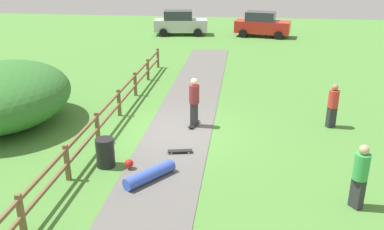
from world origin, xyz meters
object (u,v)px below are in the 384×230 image
skater_fallen (148,174)px  parked_car_red (262,24)px  trash_bin (105,153)px  bystander_green (360,174)px  skateboard_loose (180,151)px  parked_car_silver (180,23)px  bush_large (4,95)px  skater_riding (194,100)px  bystander_red (333,104)px

skater_fallen → parked_car_red: (3.89, 23.06, 0.76)m
trash_bin → bystander_green: bearing=-11.0°
bystander_green → parked_car_red: 23.82m
skateboard_loose → parked_car_silver: (-3.23, 21.25, 0.87)m
skater_fallen → parked_car_silver: parked_car_silver is taller
bush_large → bystander_green: bush_large is taller
bystander_green → parked_car_red: bearing=94.0°
skater_riding → skater_fallen: 4.30m
trash_bin → parked_car_red: bearing=76.5°
trash_bin → parked_car_silver: 22.42m
parked_car_red → skateboard_loose: bearing=-98.7°
skater_riding → skateboard_loose: (-0.18, -2.34, -0.97)m
parked_car_silver → parked_car_red: bearing=0.1°
skater_fallen → trash_bin: bearing=155.6°
skater_riding → skateboard_loose: size_ratio=2.25×
bush_large → skateboard_loose: size_ratio=6.83×
skater_fallen → parked_car_silver: (-2.58, 23.05, 0.76)m
bystander_red → parked_car_red: size_ratio=0.38×
bystander_red → parked_car_red: 18.46m
bush_large → trash_bin: bush_large is taller
skater_fallen → bystander_red: size_ratio=0.93×
parked_car_silver → skater_fallen: bearing=-83.6°
skateboard_loose → parked_car_silver: parked_car_silver is taller
bush_large → parked_car_silver: 19.96m
bystander_green → bystander_red: bearing=86.4°
bush_large → parked_car_red: bush_large is taller
skater_fallen → skater_riding: bearing=78.7°
bystander_red → skateboard_loose: bearing=-151.0°
skater_riding → parked_car_red: size_ratio=0.42×
skater_riding → skateboard_loose: skater_riding is taller
bystander_green → bystander_red: 5.42m
trash_bin → skater_fallen: bearing=-24.4°
parked_car_silver → trash_bin: bearing=-87.2°
trash_bin → bystander_red: (7.37, 4.05, 0.46)m
trash_bin → bystander_red: bearing=28.8°
skater_fallen → skateboard_loose: size_ratio=1.89×
trash_bin → bystander_green: (7.03, -1.37, 0.52)m
parked_car_red → parked_car_silver: bearing=-179.9°
skater_fallen → bystander_red: (5.90, 4.71, 0.71)m
trash_bin → skater_fallen: (1.47, -0.67, -0.25)m
bush_large → skater_riding: (7.04, 0.71, -0.12)m
bush_large → skateboard_loose: (6.86, -1.63, -1.09)m
trash_bin → skater_riding: skater_riding is taller
bystander_green → parked_car_silver: size_ratio=0.40×
bush_large → parked_car_red: (10.10, 19.64, -0.22)m
bush_large → trash_bin: 5.54m
skater_riding → bystander_red: (5.08, 0.58, -0.14)m
parked_car_red → skater_fallen: bearing=-99.6°
skater_riding → trash_bin: bearing=-123.5°
bush_large → bystander_green: 12.48m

